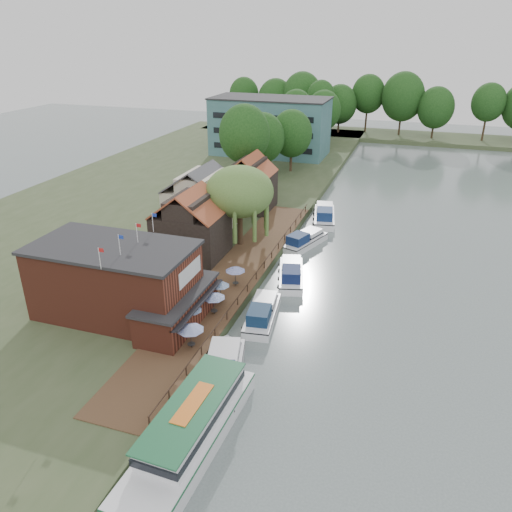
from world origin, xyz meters
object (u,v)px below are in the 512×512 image
(willow, at_px, (240,207))
(cruiser_4, at_px, (325,213))
(cottage_a, at_px, (191,223))
(swan, at_px, (184,424))
(umbrella_0, at_px, (191,336))
(cruiser_1, at_px, (262,310))
(umbrella_1, at_px, (192,316))
(umbrella_4, at_px, (235,276))
(umbrella_2, at_px, (214,303))
(cottage_b, at_px, (202,197))
(cruiser_3, at_px, (305,238))
(tour_boat, at_px, (189,428))
(cruiser_0, at_px, (222,369))
(cottage_c, at_px, (250,182))
(umbrella_3, at_px, (220,291))
(pub, at_px, (134,283))
(hotel_block, at_px, (270,126))
(cruiser_2, at_px, (291,271))

(willow, relative_size, cruiser_4, 1.01)
(cottage_a, xyz_separation_m, swan, (11.47, -26.20, -5.03))
(swan, bearing_deg, umbrella_0, 111.14)
(cruiser_1, bearing_deg, cruiser_4, 81.98)
(umbrella_1, bearing_deg, cottage_a, 114.93)
(cruiser_1, bearing_deg, umbrella_4, 129.50)
(umbrella_2, xyz_separation_m, swan, (3.36, -13.80, -2.07))
(umbrella_1, bearing_deg, cruiser_4, 80.90)
(willow, xyz_separation_m, cruiser_4, (8.22, 14.77, -4.95))
(cottage_b, distance_m, willow, 9.07)
(cottage_b, bearing_deg, cruiser_3, -2.20)
(tour_boat, bearing_deg, cottage_b, 114.83)
(cruiser_0, bearing_deg, umbrella_1, 119.45)
(umbrella_0, distance_m, cruiser_3, 27.99)
(cottage_c, xyz_separation_m, umbrella_3, (6.80, -28.91, -2.96))
(tour_boat, bearing_deg, pub, 134.73)
(cottage_a, height_order, cruiser_1, cottage_a)
(pub, xyz_separation_m, cruiser_4, (11.72, 34.77, -3.39))
(willow, bearing_deg, umbrella_4, -72.44)
(cottage_b, bearing_deg, willow, -33.69)
(hotel_block, height_order, swan, hotel_block)
(cottage_c, bearing_deg, cruiser_2, -58.97)
(umbrella_0, bearing_deg, cruiser_0, -30.72)
(willow, bearing_deg, umbrella_2, -78.26)
(swan, bearing_deg, umbrella_3, 102.72)
(umbrella_2, distance_m, cruiser_3, 22.22)
(umbrella_1, xyz_separation_m, swan, (4.37, -10.92, -2.07))
(cottage_c, bearing_deg, cruiser_0, -74.16)
(umbrella_1, bearing_deg, cottage_b, 111.78)
(umbrella_4, height_order, cruiser_3, umbrella_4)
(cottage_b, bearing_deg, cottage_a, -73.30)
(cottage_a, height_order, tour_boat, cottage_a)
(umbrella_3, xyz_separation_m, cruiser_1, (4.62, -0.38, -1.17))
(cottage_a, height_order, cruiser_2, cottage_a)
(cottage_c, relative_size, umbrella_1, 3.58)
(cruiser_2, height_order, cruiser_4, cruiser_4)
(umbrella_1, xyz_separation_m, cruiser_1, (5.32, 4.99, -1.17))
(pub, height_order, umbrella_2, pub)
(umbrella_1, bearing_deg, cruiser_2, 68.01)
(willow, xyz_separation_m, umbrella_4, (3.55, -11.21, -3.93))
(cruiser_2, bearing_deg, umbrella_4, -146.81)
(cruiser_1, relative_size, swan, 21.18)
(hotel_block, height_order, cottage_b, hotel_block)
(willow, xyz_separation_m, cruiser_3, (7.62, 4.42, -5.11))
(umbrella_4, bearing_deg, cottage_a, 142.35)
(cruiser_2, bearing_deg, cruiser_1, -107.62)
(umbrella_2, bearing_deg, tour_boat, -73.41)
(hotel_block, bearing_deg, cruiser_4, -61.44)
(cruiser_0, bearing_deg, cottage_a, 106.06)
(cruiser_4, bearing_deg, umbrella_0, -107.48)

